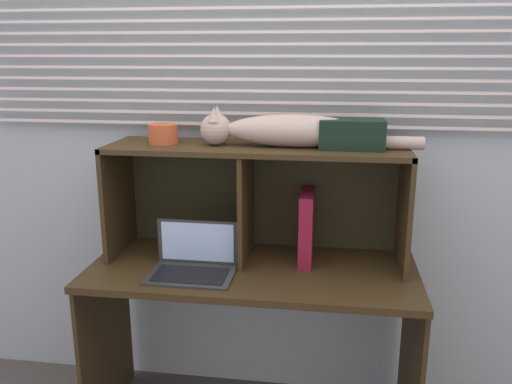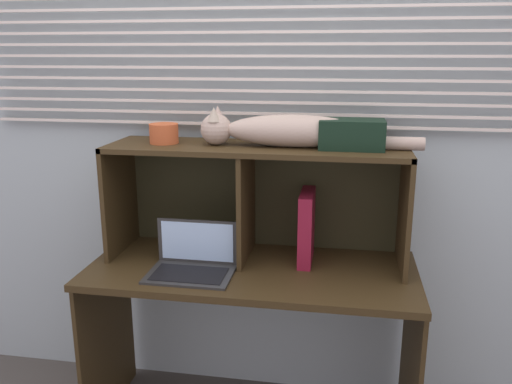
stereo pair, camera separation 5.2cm
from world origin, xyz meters
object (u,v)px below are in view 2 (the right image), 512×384
(laptop, at_px, (193,263))
(binder_upright, at_px, (307,227))
(small_basket, at_px, (164,134))
(storage_box, at_px, (352,134))
(cat, at_px, (285,131))
(book_stack, at_px, (208,251))

(laptop, xyz_separation_m, binder_upright, (0.45, 0.20, 0.12))
(laptop, height_order, small_basket, small_basket)
(binder_upright, relative_size, storage_box, 1.19)
(cat, bearing_deg, book_stack, 179.67)
(cat, bearing_deg, storage_box, 0.00)
(laptop, xyz_separation_m, small_basket, (-0.17, 0.20, 0.50))
(book_stack, xyz_separation_m, storage_box, (0.61, -0.00, 0.54))
(laptop, bearing_deg, cat, 29.50)
(binder_upright, bearing_deg, book_stack, 179.75)
(laptop, bearing_deg, small_basket, 130.42)
(laptop, xyz_separation_m, book_stack, (0.01, 0.20, -0.02))
(book_stack, height_order, storage_box, storage_box)
(book_stack, relative_size, storage_box, 0.77)
(cat, xyz_separation_m, book_stack, (-0.34, 0.00, -0.55))
(cat, height_order, laptop, cat)
(binder_upright, distance_m, small_basket, 0.73)
(small_basket, bearing_deg, binder_upright, 0.00)
(storage_box, bearing_deg, book_stack, 179.82)
(storage_box, bearing_deg, binder_upright, 180.00)
(cat, relative_size, binder_upright, 2.96)
(cat, height_order, small_basket, cat)
(laptop, relative_size, binder_upright, 1.12)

